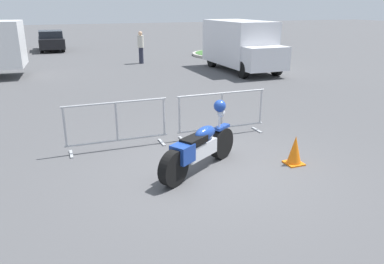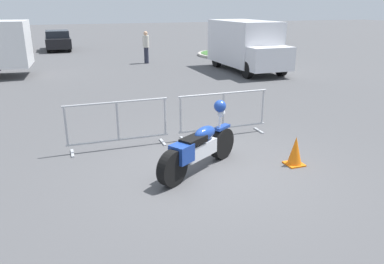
{
  "view_description": "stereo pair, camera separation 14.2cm",
  "coord_description": "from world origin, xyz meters",
  "px_view_note": "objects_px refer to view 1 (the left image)",
  "views": [
    {
      "loc": [
        -2.79,
        -6.04,
        3.02
      ],
      "look_at": [
        -0.31,
        0.45,
        0.65
      ],
      "focal_mm": 35.0,
      "sensor_mm": 36.0,
      "label": 1
    },
    {
      "loc": [
        -2.66,
        -6.09,
        3.02
      ],
      "look_at": [
        -0.31,
        0.45,
        0.65
      ],
      "focal_mm": 35.0,
      "sensor_mm": 36.0,
      "label": 2
    }
  ],
  "objects_px": {
    "parked_car_white": "(3,40)",
    "traffic_cone": "(295,150)",
    "motorcycle": "(200,147)",
    "pedestrian": "(141,46)",
    "delivery_van": "(241,44)",
    "crowd_barrier_far": "(222,113)",
    "crowd_barrier_near": "(117,125)",
    "parked_car_black": "(51,40)"
  },
  "relations": [
    {
      "from": "crowd_barrier_near",
      "to": "delivery_van",
      "type": "height_order",
      "value": "delivery_van"
    },
    {
      "from": "parked_car_black",
      "to": "traffic_cone",
      "type": "bearing_deg",
      "value": -170.22
    },
    {
      "from": "parked_car_white",
      "to": "traffic_cone",
      "type": "distance_m",
      "value": 23.95
    },
    {
      "from": "crowd_barrier_near",
      "to": "parked_car_white",
      "type": "distance_m",
      "value": 21.18
    },
    {
      "from": "crowd_barrier_far",
      "to": "parked_car_black",
      "type": "relative_size",
      "value": 0.56
    },
    {
      "from": "parked_car_white",
      "to": "traffic_cone",
      "type": "height_order",
      "value": "parked_car_white"
    },
    {
      "from": "delivery_van",
      "to": "parked_car_white",
      "type": "xyz_separation_m",
      "value": [
        -11.29,
        12.48,
        -0.47
      ]
    },
    {
      "from": "crowd_barrier_far",
      "to": "traffic_cone",
      "type": "relative_size",
      "value": 3.79
    },
    {
      "from": "crowd_barrier_far",
      "to": "pedestrian",
      "type": "height_order",
      "value": "pedestrian"
    },
    {
      "from": "motorcycle",
      "to": "traffic_cone",
      "type": "height_order",
      "value": "motorcycle"
    },
    {
      "from": "parked_car_white",
      "to": "traffic_cone",
      "type": "relative_size",
      "value": 7.67
    },
    {
      "from": "motorcycle",
      "to": "crowd_barrier_far",
      "type": "distance_m",
      "value": 2.11
    },
    {
      "from": "crowd_barrier_far",
      "to": "delivery_van",
      "type": "distance_m",
      "value": 9.69
    },
    {
      "from": "pedestrian",
      "to": "traffic_cone",
      "type": "distance_m",
      "value": 14.33
    },
    {
      "from": "parked_car_white",
      "to": "crowd_barrier_near",
      "type": "bearing_deg",
      "value": -169.8
    },
    {
      "from": "parked_car_white",
      "to": "traffic_cone",
      "type": "xyz_separation_m",
      "value": [
        7.02,
        -22.9,
        -0.49
      ]
    },
    {
      "from": "crowd_barrier_far",
      "to": "parked_car_white",
      "type": "height_order",
      "value": "parked_car_white"
    },
    {
      "from": "motorcycle",
      "to": "parked_car_black",
      "type": "bearing_deg",
      "value": 62.78
    },
    {
      "from": "crowd_barrier_near",
      "to": "parked_car_black",
      "type": "distance_m",
      "value": 20.35
    },
    {
      "from": "motorcycle",
      "to": "parked_car_white",
      "type": "bearing_deg",
      "value": 70.1
    },
    {
      "from": "delivery_van",
      "to": "pedestrian",
      "type": "bearing_deg",
      "value": -135.2
    },
    {
      "from": "crowd_barrier_near",
      "to": "pedestrian",
      "type": "height_order",
      "value": "pedestrian"
    },
    {
      "from": "crowd_barrier_near",
      "to": "delivery_van",
      "type": "bearing_deg",
      "value": 48.38
    },
    {
      "from": "delivery_van",
      "to": "parked_car_black",
      "type": "xyz_separation_m",
      "value": [
        -8.29,
        12.0,
        -0.56
      ]
    },
    {
      "from": "crowd_barrier_far",
      "to": "traffic_cone",
      "type": "bearing_deg",
      "value": -73.28
    },
    {
      "from": "pedestrian",
      "to": "crowd_barrier_near",
      "type": "bearing_deg",
      "value": 5.91
    },
    {
      "from": "crowd_barrier_near",
      "to": "parked_car_black",
      "type": "bearing_deg",
      "value": 92.5
    },
    {
      "from": "delivery_van",
      "to": "parked_car_black",
      "type": "height_order",
      "value": "delivery_van"
    },
    {
      "from": "motorcycle",
      "to": "parked_car_white",
      "type": "relative_size",
      "value": 0.43
    },
    {
      "from": "motorcycle",
      "to": "pedestrian",
      "type": "height_order",
      "value": "pedestrian"
    },
    {
      "from": "delivery_van",
      "to": "traffic_cone",
      "type": "height_order",
      "value": "delivery_van"
    },
    {
      "from": "parked_car_black",
      "to": "delivery_van",
      "type": "bearing_deg",
      "value": -145.75
    },
    {
      "from": "crowd_barrier_near",
      "to": "delivery_van",
      "type": "distance_m",
      "value": 11.17
    },
    {
      "from": "crowd_barrier_far",
      "to": "delivery_van",
      "type": "bearing_deg",
      "value": 59.55
    },
    {
      "from": "motorcycle",
      "to": "traffic_cone",
      "type": "xyz_separation_m",
      "value": [
        1.88,
        -0.39,
        -0.19
      ]
    },
    {
      "from": "crowd_barrier_far",
      "to": "motorcycle",
      "type": "bearing_deg",
      "value": -126.52
    },
    {
      "from": "traffic_cone",
      "to": "parked_car_white",
      "type": "bearing_deg",
      "value": 107.05
    },
    {
      "from": "crowd_barrier_near",
      "to": "parked_car_black",
      "type": "height_order",
      "value": "parked_car_black"
    },
    {
      "from": "crowd_barrier_near",
      "to": "parked_car_white",
      "type": "xyz_separation_m",
      "value": [
        -3.89,
        20.81,
        0.22
      ]
    },
    {
      "from": "crowd_barrier_near",
      "to": "pedestrian",
      "type": "relative_size",
      "value": 1.32
    },
    {
      "from": "motorcycle",
      "to": "crowd_barrier_far",
      "type": "relative_size",
      "value": 0.87
    },
    {
      "from": "crowd_barrier_near",
      "to": "traffic_cone",
      "type": "bearing_deg",
      "value": -33.62
    }
  ]
}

